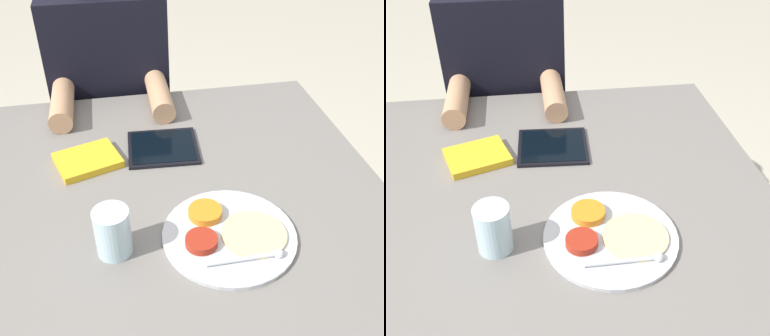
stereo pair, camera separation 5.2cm
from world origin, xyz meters
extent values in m
cube|color=slate|center=(0.00, 0.00, 0.38)|extent=(1.10, 1.01, 0.76)
cylinder|color=#B7BABF|center=(0.12, -0.19, 0.76)|extent=(0.29, 0.29, 0.01)
cylinder|color=orange|center=(0.08, -0.13, 0.77)|extent=(0.08, 0.08, 0.02)
cylinder|color=maroon|center=(0.05, -0.21, 0.77)|extent=(0.07, 0.07, 0.02)
cylinder|color=#DBBC7F|center=(0.17, -0.21, 0.77)|extent=(0.14, 0.14, 0.01)
cylinder|color=#B7BABF|center=(0.13, -0.27, 0.77)|extent=(0.15, 0.01, 0.01)
sphere|color=#B7BABF|center=(0.20, -0.27, 0.77)|extent=(0.02, 0.02, 0.02)
cube|color=silver|center=(-0.18, 0.14, 0.76)|extent=(0.19, 0.17, 0.01)
cube|color=gold|center=(-0.18, 0.14, 0.77)|extent=(0.19, 0.17, 0.02)
cube|color=black|center=(0.03, 0.17, 0.76)|extent=(0.20, 0.19, 0.01)
cube|color=black|center=(0.03, 0.17, 0.76)|extent=(0.18, 0.17, 0.00)
cube|color=black|center=(-0.10, 0.64, 0.22)|extent=(0.36, 0.22, 0.44)
cube|color=black|center=(-0.10, 0.64, 0.75)|extent=(0.40, 0.20, 0.62)
cylinder|color=tan|center=(-0.25, 0.43, 0.79)|extent=(0.07, 0.26, 0.07)
cylinder|color=tan|center=(0.05, 0.43, 0.79)|extent=(0.07, 0.26, 0.07)
cylinder|color=silver|center=(-0.13, -0.19, 0.81)|extent=(0.08, 0.08, 0.11)
camera|label=1|loc=(-0.09, -0.86, 1.46)|focal=42.00mm
camera|label=2|loc=(-0.04, -0.87, 1.46)|focal=42.00mm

